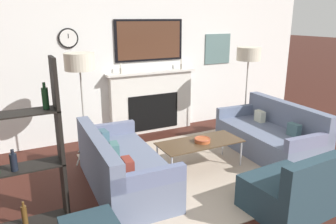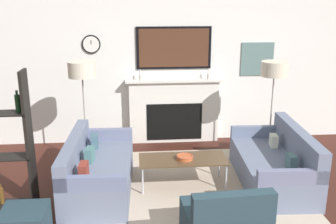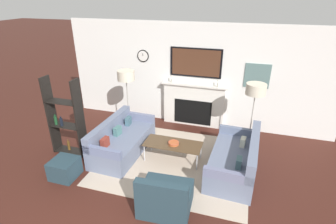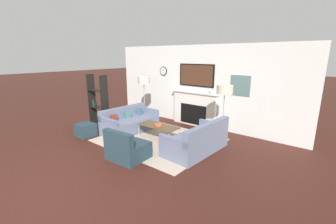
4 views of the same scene
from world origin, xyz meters
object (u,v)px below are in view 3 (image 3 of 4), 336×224
decorative_bowl (174,143)px  couch_left (122,141)px  coffee_table (173,145)px  ottoman (65,168)px  couch_right (236,160)px  floor_lamp_right (256,90)px  shelf_unit (66,119)px  armchair (165,197)px  floor_lamp_left (126,76)px

decorative_bowl → couch_left: bearing=-179.6°
coffee_table → ottoman: size_ratio=2.52×
couch_right → floor_lamp_right: 1.53m
ottoman → floor_lamp_right: bearing=31.0°
shelf_unit → ottoman: size_ratio=3.62×
floor_lamp_right → shelf_unit: (-3.87, -1.27, -0.64)m
armchair → shelf_unit: 2.86m
decorative_bowl → floor_lamp_right: bearing=30.9°
floor_lamp_left → armchair: bearing=-53.5°
couch_left → ottoman: couch_left is taller
armchair → floor_lamp_right: bearing=61.1°
floor_lamp_right → ottoman: (-3.43, -2.06, -1.28)m
floor_lamp_left → ottoman: bearing=-102.3°
floor_lamp_left → floor_lamp_right: floor_lamp_left is taller
couch_left → couch_right: couch_right is taller
couch_right → decorative_bowl: bearing=179.4°
shelf_unit → couch_right: bearing=5.3°
couch_right → floor_lamp_right: (0.23, 0.93, 1.20)m
couch_left → armchair: couch_left is taller
coffee_table → decorative_bowl: decorative_bowl is taller
decorative_bowl → floor_lamp_right: (1.53, 0.91, 1.03)m
couch_left → decorative_bowl: couch_left is taller
armchair → floor_lamp_left: (-1.71, 2.31, 1.26)m
couch_right → decorative_bowl: size_ratio=7.77×
armchair → decorative_bowl: 1.43m
shelf_unit → ottoman: 1.11m
floor_lamp_left → shelf_unit: shelf_unit is taller
couch_right → shelf_unit: size_ratio=1.02×
armchair → shelf_unit: shelf_unit is taller
couch_left → floor_lamp_right: size_ratio=1.12×
couch_right → armchair: couch_right is taller
armchair → coffee_table: bearing=101.1°
coffee_table → ottoman: 2.22m
floor_lamp_left → floor_lamp_right: 2.98m
floor_lamp_left → couch_right: bearing=-18.6°
couch_left → floor_lamp_left: (-0.24, 0.92, 1.23)m
floor_lamp_left → shelf_unit: size_ratio=0.94×
couch_left → coffee_table: bearing=1.6°
coffee_table → couch_left: bearing=-178.4°
coffee_table → floor_lamp_left: (-1.43, 0.89, 1.13)m
floor_lamp_right → floor_lamp_left: bearing=-180.0°
armchair → floor_lamp_left: 3.14m
armchair → decorative_bowl: size_ratio=3.80×
couch_left → floor_lamp_right: 3.13m
floor_lamp_left → couch_left: bearing=-75.6°
coffee_table → decorative_bowl: (0.02, -0.02, 0.06)m
armchair → coffee_table: 1.45m
couch_right → coffee_table: bearing=178.4°
couch_right → shelf_unit: (-3.64, -0.34, 0.55)m
armchair → floor_lamp_right: size_ratio=0.55×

